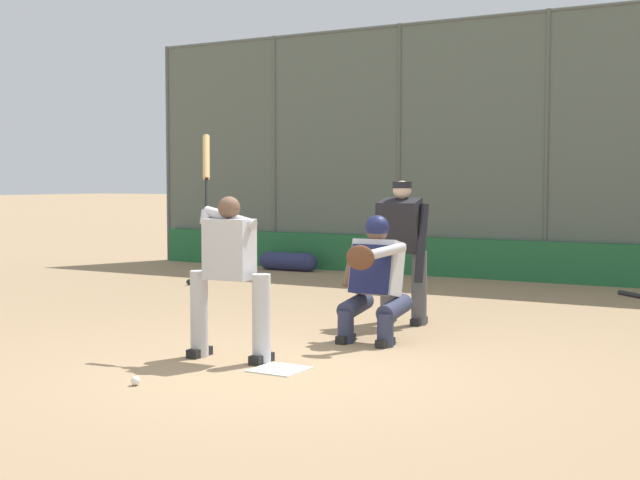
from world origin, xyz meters
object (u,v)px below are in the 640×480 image
(catcher_behind_plate, at_px, (374,277))
(umpire_home, at_px, (402,248))
(equipment_bag_dugout_side, at_px, (288,261))
(spare_bat_near_backstop, at_px, (634,295))
(fielding_glove_on_dirt, at_px, (197,281))
(baseball_loose, at_px, (136,381))
(batter_at_plate, at_px, (229,271))

(catcher_behind_plate, distance_m, umpire_home, 1.19)
(umpire_home, distance_m, equipment_bag_dugout_side, 6.26)
(spare_bat_near_backstop, height_order, fielding_glove_on_dirt, fielding_glove_on_dirt)
(catcher_behind_plate, distance_m, baseball_loose, 2.83)
(batter_at_plate, distance_m, catcher_behind_plate, 1.63)
(fielding_glove_on_dirt, bearing_deg, spare_bat_near_backstop, -162.84)
(catcher_behind_plate, distance_m, spare_bat_near_backstop, 5.18)
(baseball_loose, height_order, equipment_bag_dugout_side, equipment_bag_dugout_side)
(spare_bat_near_backstop, bearing_deg, umpire_home, 106.27)
(baseball_loose, bearing_deg, catcher_behind_plate, -105.65)
(equipment_bag_dugout_side, bearing_deg, spare_bat_near_backstop, 173.53)
(batter_at_plate, height_order, equipment_bag_dugout_side, batter_at_plate)
(fielding_glove_on_dirt, xyz_separation_m, equipment_bag_dugout_side, (-0.03, -2.60, 0.11))
(fielding_glove_on_dirt, bearing_deg, catcher_behind_plate, 147.04)
(umpire_home, distance_m, fielding_glove_on_dirt, 4.82)
(equipment_bag_dugout_side, bearing_deg, umpire_home, 134.45)
(spare_bat_near_backstop, distance_m, fielding_glove_on_dirt, 6.46)
(catcher_behind_plate, xyz_separation_m, equipment_bag_dugout_side, (4.59, -5.60, -0.50))
(batter_at_plate, relative_size, equipment_bag_dugout_side, 1.73)
(catcher_behind_plate, relative_size, fielding_glove_on_dirt, 4.19)
(fielding_glove_on_dirt, bearing_deg, batter_at_plate, 131.25)
(umpire_home, height_order, equipment_bag_dugout_side, umpire_home)
(batter_at_plate, distance_m, spare_bat_near_backstop, 6.79)
(equipment_bag_dugout_side, bearing_deg, fielding_glove_on_dirt, 89.41)
(spare_bat_near_backstop, bearing_deg, fielding_glove_on_dirt, 58.94)
(fielding_glove_on_dirt, bearing_deg, umpire_home, 157.25)
(catcher_behind_plate, xyz_separation_m, umpire_home, (0.23, -1.15, 0.21))
(catcher_behind_plate, bearing_deg, baseball_loose, 73.14)
(umpire_home, relative_size, spare_bat_near_backstop, 2.32)
(catcher_behind_plate, xyz_separation_m, spare_bat_near_backstop, (-1.56, -4.90, -0.63))
(catcher_behind_plate, bearing_deg, spare_bat_near_backstop, -108.83)
(fielding_glove_on_dirt, bearing_deg, equipment_bag_dugout_side, -90.59)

